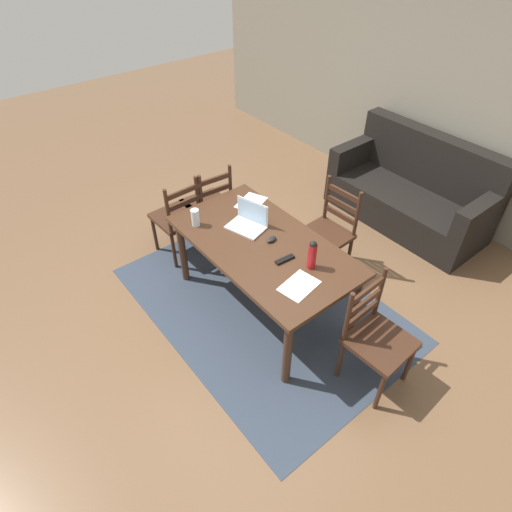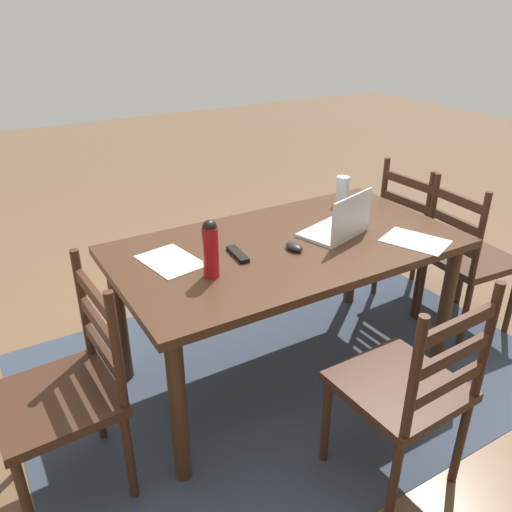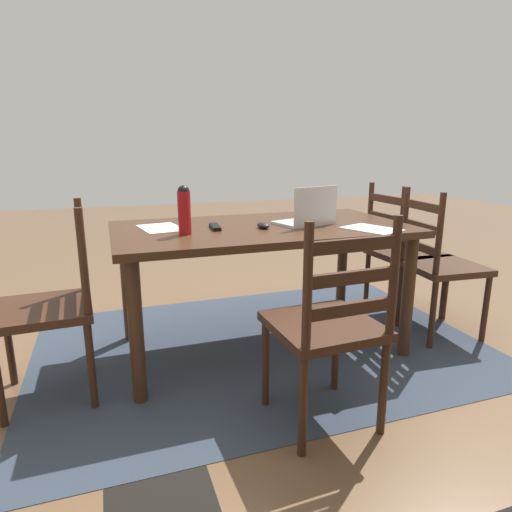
{
  "view_description": "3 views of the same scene",
  "coord_description": "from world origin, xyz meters",
  "px_view_note": "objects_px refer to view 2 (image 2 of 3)",
  "views": [
    {
      "loc": [
        2.14,
        -1.79,
        3.04
      ],
      "look_at": [
        -0.06,
        -0.03,
        0.58
      ],
      "focal_mm": 30.09,
      "sensor_mm": 36.0,
      "label": 1
    },
    {
      "loc": [
        1.29,
        1.86,
        1.8
      ],
      "look_at": [
        0.14,
        -0.08,
        0.69
      ],
      "focal_mm": 36.36,
      "sensor_mm": 36.0,
      "label": 2
    },
    {
      "loc": [
        0.85,
        2.37,
        1.21
      ],
      "look_at": [
        -0.01,
        -0.14,
        0.54
      ],
      "focal_mm": 31.01,
      "sensor_mm": 36.0,
      "label": 3
    }
  ],
  "objects_px": {
    "chair_right_far": "(66,394)",
    "drinking_glass": "(342,190)",
    "chair_far_head": "(407,390)",
    "water_bottle": "(210,248)",
    "chair_left_near": "(419,236)",
    "laptop": "(340,225)",
    "computer_mouse": "(294,247)",
    "dining_table": "(288,260)",
    "chair_left_far": "(466,258)",
    "tv_remote": "(238,255)"
  },
  "relations": [
    {
      "from": "drinking_glass",
      "to": "computer_mouse",
      "type": "height_order",
      "value": "drinking_glass"
    },
    {
      "from": "water_bottle",
      "to": "computer_mouse",
      "type": "relative_size",
      "value": 2.55
    },
    {
      "from": "chair_left_far",
      "to": "chair_far_head",
      "type": "xyz_separation_m",
      "value": [
        1.13,
        0.65,
        0.0
      ]
    },
    {
      "from": "chair_far_head",
      "to": "drinking_glass",
      "type": "bearing_deg",
      "value": -116.75
    },
    {
      "from": "tv_remote",
      "to": "computer_mouse",
      "type": "bearing_deg",
      "value": -10.96
    },
    {
      "from": "chair_left_near",
      "to": "laptop",
      "type": "height_order",
      "value": "laptop"
    },
    {
      "from": "computer_mouse",
      "to": "drinking_glass",
      "type": "bearing_deg",
      "value": -154.64
    },
    {
      "from": "chair_far_head",
      "to": "tv_remote",
      "type": "bearing_deg",
      "value": -71.14
    },
    {
      "from": "chair_left_near",
      "to": "chair_left_far",
      "type": "bearing_deg",
      "value": 90.01
    },
    {
      "from": "drinking_glass",
      "to": "water_bottle",
      "type": "bearing_deg",
      "value": 21.49
    },
    {
      "from": "laptop",
      "to": "tv_remote",
      "type": "distance_m",
      "value": 0.55
    },
    {
      "from": "chair_far_head",
      "to": "water_bottle",
      "type": "height_order",
      "value": "water_bottle"
    },
    {
      "from": "dining_table",
      "to": "laptop",
      "type": "relative_size",
      "value": 4.54
    },
    {
      "from": "chair_left_far",
      "to": "drinking_glass",
      "type": "xyz_separation_m",
      "value": [
        0.56,
        -0.48,
        0.37
      ]
    },
    {
      "from": "chair_far_head",
      "to": "computer_mouse",
      "type": "xyz_separation_m",
      "value": [
        0.02,
        -0.75,
        0.31
      ]
    },
    {
      "from": "chair_left_near",
      "to": "chair_far_head",
      "type": "height_order",
      "value": "same"
    },
    {
      "from": "dining_table",
      "to": "tv_remote",
      "type": "xyz_separation_m",
      "value": [
        0.28,
        0.0,
        0.1
      ]
    },
    {
      "from": "chair_far_head",
      "to": "laptop",
      "type": "height_order",
      "value": "laptop"
    },
    {
      "from": "dining_table",
      "to": "chair_left_far",
      "type": "distance_m",
      "value": 1.16
    },
    {
      "from": "water_bottle",
      "to": "dining_table",
      "type": "bearing_deg",
      "value": -166.87
    },
    {
      "from": "water_bottle",
      "to": "tv_remote",
      "type": "distance_m",
      "value": 0.25
    },
    {
      "from": "drinking_glass",
      "to": "dining_table",
      "type": "bearing_deg",
      "value": 27.7
    },
    {
      "from": "chair_left_far",
      "to": "laptop",
      "type": "xyz_separation_m",
      "value": [
        0.86,
        -0.12,
        0.35
      ]
    },
    {
      "from": "dining_table",
      "to": "tv_remote",
      "type": "distance_m",
      "value": 0.3
    },
    {
      "from": "chair_right_far",
      "to": "drinking_glass",
      "type": "bearing_deg",
      "value": -164.25
    },
    {
      "from": "laptop",
      "to": "tv_remote",
      "type": "xyz_separation_m",
      "value": [
        0.55,
        -0.05,
        -0.05
      ]
    },
    {
      "from": "chair_right_far",
      "to": "water_bottle",
      "type": "relative_size",
      "value": 3.72
    },
    {
      "from": "drinking_glass",
      "to": "chair_left_far",
      "type": "bearing_deg",
      "value": 139.52
    },
    {
      "from": "chair_left_far",
      "to": "laptop",
      "type": "distance_m",
      "value": 0.94
    },
    {
      "from": "chair_far_head",
      "to": "computer_mouse",
      "type": "bearing_deg",
      "value": -88.27
    },
    {
      "from": "laptop",
      "to": "chair_far_head",
      "type": "bearing_deg",
      "value": 71.0
    },
    {
      "from": "dining_table",
      "to": "chair_far_head",
      "type": "height_order",
      "value": "chair_far_head"
    },
    {
      "from": "chair_right_far",
      "to": "computer_mouse",
      "type": "distance_m",
      "value": 1.15
    },
    {
      "from": "chair_far_head",
      "to": "laptop",
      "type": "relative_size",
      "value": 2.57
    },
    {
      "from": "chair_right_far",
      "to": "water_bottle",
      "type": "bearing_deg",
      "value": -173.86
    },
    {
      "from": "chair_right_far",
      "to": "chair_far_head",
      "type": "bearing_deg",
      "value": 150.22
    },
    {
      "from": "computer_mouse",
      "to": "tv_remote",
      "type": "bearing_deg",
      "value": -22.99
    },
    {
      "from": "water_bottle",
      "to": "drinking_glass",
      "type": "relative_size",
      "value": 1.61
    },
    {
      "from": "chair_left_far",
      "to": "laptop",
      "type": "relative_size",
      "value": 2.57
    },
    {
      "from": "tv_remote",
      "to": "water_bottle",
      "type": "bearing_deg",
      "value": -145.95
    },
    {
      "from": "chair_left_near",
      "to": "chair_far_head",
      "type": "distance_m",
      "value": 1.51
    },
    {
      "from": "chair_right_far",
      "to": "laptop",
      "type": "distance_m",
      "value": 1.44
    },
    {
      "from": "chair_far_head",
      "to": "laptop",
      "type": "xyz_separation_m",
      "value": [
        -0.26,
        -0.77,
        0.35
      ]
    },
    {
      "from": "dining_table",
      "to": "chair_right_far",
      "type": "bearing_deg",
      "value": 9.06
    },
    {
      "from": "chair_left_far",
      "to": "chair_right_far",
      "type": "bearing_deg",
      "value": 0.02
    },
    {
      "from": "chair_right_far",
      "to": "chair_far_head",
      "type": "relative_size",
      "value": 1.0
    },
    {
      "from": "tv_remote",
      "to": "chair_right_far",
      "type": "bearing_deg",
      "value": -163.46
    },
    {
      "from": "chair_far_head",
      "to": "drinking_glass",
      "type": "distance_m",
      "value": 1.31
    },
    {
      "from": "computer_mouse",
      "to": "chair_right_far",
      "type": "bearing_deg",
      "value": -1.89
    },
    {
      "from": "drinking_glass",
      "to": "computer_mouse",
      "type": "distance_m",
      "value": 0.7
    }
  ]
}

